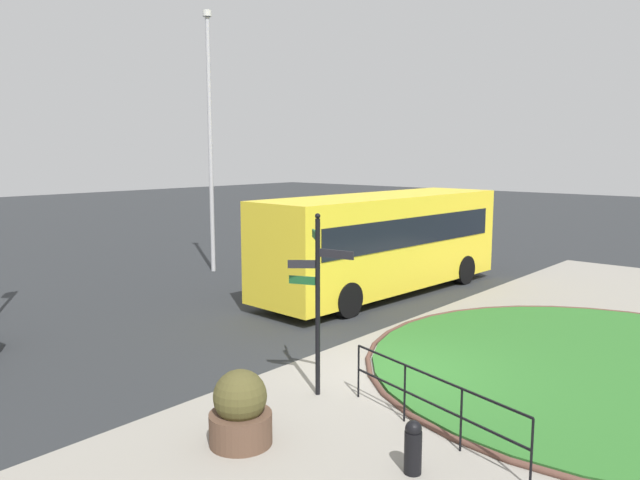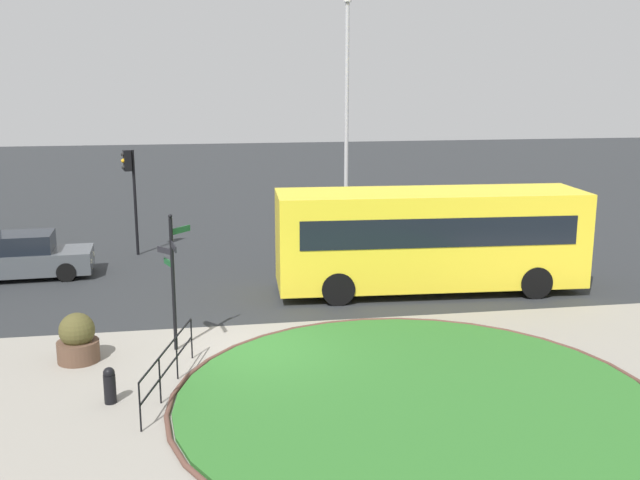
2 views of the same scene
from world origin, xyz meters
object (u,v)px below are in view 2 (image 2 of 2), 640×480
at_px(signpost_directional, 173,272).
at_px(bus_yellow, 429,238).
at_px(lamppost_tall, 347,117).
at_px(planter_near_signpost, 78,340).
at_px(car_near_lane, 27,257).
at_px(traffic_light_near, 130,179).
at_px(bollard_foreground, 110,385).

height_order(signpost_directional, bus_yellow, signpost_directional).
distance_m(bus_yellow, lamppost_tall, 7.98).
bearing_deg(planter_near_signpost, bus_yellow, 23.68).
height_order(car_near_lane, traffic_light_near, traffic_light_near).
xyz_separation_m(bus_yellow, planter_near_signpost, (-10.10, -4.43, -1.17)).
bearing_deg(signpost_directional, bus_yellow, 27.19).
xyz_separation_m(traffic_light_near, lamppost_tall, (8.39, 0.62, 2.21)).
relative_size(signpost_directional, traffic_light_near, 0.86).
distance_m(bus_yellow, traffic_light_near, 11.67).
distance_m(car_near_lane, traffic_light_near, 4.83).
distance_m(bollard_foreground, lamppost_tall, 16.78).
xyz_separation_m(signpost_directional, bollard_foreground, (-1.28, -2.93, -1.60)).
bearing_deg(traffic_light_near, car_near_lane, 22.25).
height_order(signpost_directional, car_near_lane, signpost_directional).
xyz_separation_m(bollard_foreground, traffic_light_near, (-0.53, 13.43, 2.52)).
distance_m(bollard_foreground, bus_yellow, 11.52).
distance_m(signpost_directional, bollard_foreground, 3.57).
xyz_separation_m(car_near_lane, traffic_light_near, (3.31, 2.72, 2.23)).
bearing_deg(bus_yellow, planter_near_signpost, -153.23).
bearing_deg(traffic_light_near, lamppost_tall, 167.09).
height_order(signpost_directional, traffic_light_near, traffic_light_near).
distance_m(signpost_directional, lamppost_tall, 13.29).
height_order(car_near_lane, planter_near_signpost, car_near_lane).
bearing_deg(bus_yellow, car_near_lane, 166.86).
bearing_deg(planter_near_signpost, traffic_light_near, 87.54).
relative_size(car_near_lane, lamppost_tall, 0.44).
relative_size(car_near_lane, traffic_light_near, 1.06).
bearing_deg(signpost_directional, planter_near_signpost, -169.79).
bearing_deg(car_near_lane, planter_near_signpost, -73.84).
bearing_deg(signpost_directional, traffic_light_near, 99.78).
bearing_deg(car_near_lane, signpost_directional, -59.63).
xyz_separation_m(bollard_foreground, lamppost_tall, (7.86, 14.04, 4.74)).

